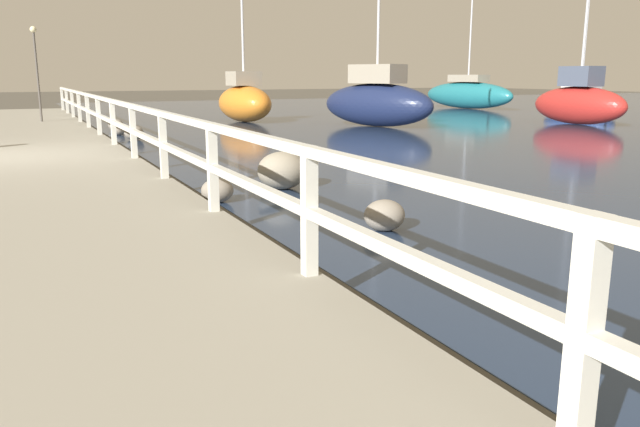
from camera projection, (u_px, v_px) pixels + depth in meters
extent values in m
plane|color=#4C473D|center=(0.00, 171.00, 11.44)|extent=(120.00, 120.00, 0.00)
cube|color=silver|center=(584.00, 337.00, 2.38)|extent=(0.10, 0.10, 0.97)
cube|color=silver|center=(309.00, 212.00, 4.57)|extent=(0.10, 0.10, 0.97)
cube|color=silver|center=(213.00, 167.00, 6.76)|extent=(0.10, 0.10, 0.97)
cube|color=silver|center=(163.00, 145.00, 8.95)|extent=(0.10, 0.10, 0.97)
cube|color=silver|center=(133.00, 131.00, 11.14)|extent=(0.10, 0.10, 0.97)
cube|color=silver|center=(113.00, 122.00, 13.32)|extent=(0.10, 0.10, 0.97)
cube|color=silver|center=(99.00, 115.00, 15.51)|extent=(0.10, 0.10, 0.97)
cube|color=silver|center=(88.00, 110.00, 17.70)|extent=(0.10, 0.10, 0.97)
cube|color=silver|center=(79.00, 106.00, 19.89)|extent=(0.10, 0.10, 0.97)
cube|color=silver|center=(72.00, 103.00, 22.08)|extent=(0.10, 0.10, 0.97)
cube|color=silver|center=(67.00, 101.00, 24.27)|extent=(0.10, 0.10, 0.97)
cube|color=silver|center=(62.00, 99.00, 26.46)|extent=(0.10, 0.10, 0.97)
cube|color=silver|center=(121.00, 103.00, 12.13)|extent=(0.09, 32.50, 0.08)
cube|color=silver|center=(122.00, 126.00, 12.23)|extent=(0.09, 32.50, 0.08)
ellipsoid|color=gray|center=(118.00, 131.00, 18.19)|extent=(0.36, 0.33, 0.27)
ellipsoid|color=gray|center=(116.00, 125.00, 19.72)|extent=(0.48, 0.43, 0.36)
ellipsoid|color=gray|center=(384.00, 215.00, 7.01)|extent=(0.48, 0.43, 0.36)
ellipsoid|color=gray|center=(134.00, 133.00, 16.84)|extent=(0.51, 0.46, 0.38)
ellipsoid|color=gray|center=(217.00, 191.00, 8.57)|extent=(0.45, 0.40, 0.34)
ellipsoid|color=gray|center=(282.00, 170.00, 9.57)|extent=(0.77, 0.69, 0.58)
cylinder|color=#514C47|center=(38.00, 78.00, 19.83)|extent=(0.07, 0.07, 2.76)
sphere|color=beige|center=(33.00, 29.00, 19.51)|extent=(0.20, 0.20, 0.20)
ellipsoid|color=orange|center=(244.00, 104.00, 23.27)|extent=(1.90, 3.36, 1.33)
cube|color=#9E937F|center=(244.00, 78.00, 23.07)|extent=(1.17, 1.03, 0.51)
ellipsoid|color=#2D4C9E|center=(580.00, 103.00, 28.42)|extent=(2.22, 3.68, 0.90)
cube|color=silver|center=(581.00, 89.00, 28.28)|extent=(1.33, 1.61, 0.41)
cylinder|color=silver|center=(585.00, 45.00, 27.86)|extent=(0.09, 0.09, 4.24)
ellipsoid|color=#192347|center=(377.00, 105.00, 21.16)|extent=(2.88, 4.71, 1.44)
cube|color=#9E937F|center=(377.00, 74.00, 20.94)|extent=(1.54, 2.02, 0.62)
ellipsoid|color=#1E707A|center=(468.00, 95.00, 32.55)|extent=(1.98, 6.04, 1.37)
cube|color=#9E937F|center=(468.00, 78.00, 32.37)|extent=(1.14, 2.24, 0.36)
cylinder|color=silver|center=(472.00, 15.00, 31.68)|extent=(0.09, 0.09, 6.64)
ellipsoid|color=red|center=(579.00, 105.00, 22.08)|extent=(1.45, 3.85, 1.33)
cube|color=#4C566B|center=(581.00, 76.00, 21.86)|extent=(0.95, 1.32, 0.69)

